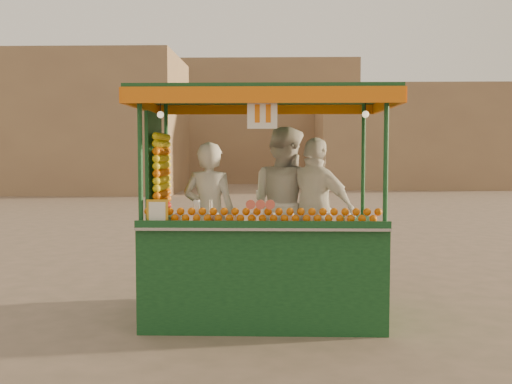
{
  "coord_description": "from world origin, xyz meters",
  "views": [
    {
      "loc": [
        0.15,
        -6.62,
        1.8
      ],
      "look_at": [
        -0.02,
        -0.24,
        1.37
      ],
      "focal_mm": 41.71,
      "sensor_mm": 36.0,
      "label": 1
    }
  ],
  "objects_px": {
    "vendor_left": "(210,216)",
    "vendor_right": "(316,212)",
    "juice_cart": "(257,246)",
    "vendor_middle": "(284,204)"
  },
  "relations": [
    {
      "from": "juice_cart",
      "to": "vendor_left",
      "type": "bearing_deg",
      "value": 162.6
    },
    {
      "from": "vendor_left",
      "to": "vendor_right",
      "type": "relative_size",
      "value": 0.97
    },
    {
      "from": "juice_cart",
      "to": "vendor_left",
      "type": "height_order",
      "value": "juice_cart"
    },
    {
      "from": "vendor_left",
      "to": "juice_cart",
      "type": "bearing_deg",
      "value": 173.85
    },
    {
      "from": "vendor_right",
      "to": "vendor_left",
      "type": "bearing_deg",
      "value": 43.2
    },
    {
      "from": "vendor_left",
      "to": "vendor_right",
      "type": "bearing_deg",
      "value": -159.32
    },
    {
      "from": "juice_cart",
      "to": "vendor_middle",
      "type": "relative_size",
      "value": 1.49
    },
    {
      "from": "vendor_left",
      "to": "vendor_right",
      "type": "xyz_separation_m",
      "value": [
        1.18,
        0.2,
        0.03
      ]
    },
    {
      "from": "juice_cart",
      "to": "vendor_middle",
      "type": "bearing_deg",
      "value": 63.5
    },
    {
      "from": "vendor_left",
      "to": "vendor_right",
      "type": "height_order",
      "value": "vendor_right"
    }
  ]
}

